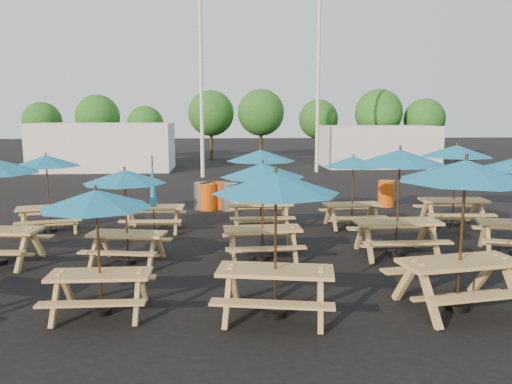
{
  "coord_description": "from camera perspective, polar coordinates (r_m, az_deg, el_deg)",
  "views": [
    {
      "loc": [
        -0.94,
        -12.48,
        3.26
      ],
      "look_at": [
        0.0,
        1.5,
        1.1
      ],
      "focal_mm": 35.0,
      "sensor_mm": 36.0,
      "label": 1
    }
  ],
  "objects": [
    {
      "name": "ground",
      "position": [
        12.94,
        0.45,
        -5.83
      ],
      "size": [
        120.0,
        120.0,
        0.0
      ],
      "primitive_type": "plane",
      "color": "black",
      "rests_on": "ground"
    },
    {
      "name": "picnic_unit_2",
      "position": [
        14.98,
        -22.83,
        2.79
      ],
      "size": [
        2.28,
        2.28,
        2.19
      ],
      "rotation": [
        0.0,
        0.0,
        0.26
      ],
      "color": "tan",
      "rests_on": "ground"
    },
    {
      "name": "picnic_unit_3",
      "position": [
        8.4,
        -17.77,
        -1.62
      ],
      "size": [
        1.79,
        1.79,
        2.1
      ],
      "rotation": [
        0.0,
        0.0,
        -0.0
      ],
      "color": "tan",
      "rests_on": "ground"
    },
    {
      "name": "picnic_unit_4",
      "position": [
        11.16,
        -14.75,
        1.04
      ],
      "size": [
        2.08,
        2.08,
        2.12
      ],
      "rotation": [
        0.0,
        0.0,
        -0.17
      ],
      "color": "tan",
      "rests_on": "ground"
    },
    {
      "name": "picnic_unit_5",
      "position": [
        14.33,
        -11.65,
        -0.94
      ],
      "size": [
        1.74,
        1.53,
        2.17
      ],
      "rotation": [
        0.0,
        0.0,
        -0.03
      ],
      "color": "tan",
      "rests_on": "ground"
    },
    {
      "name": "picnic_unit_6",
      "position": [
        7.88,
        2.28,
        -0.03
      ],
      "size": [
        2.37,
        2.37,
        2.39
      ],
      "rotation": [
        0.0,
        0.0,
        -0.18
      ],
      "color": "tan",
      "rests_on": "ground"
    },
    {
      "name": "picnic_unit_7",
      "position": [
        11.1,
        0.75,
        1.79
      ],
      "size": [
        1.98,
        1.98,
        2.23
      ],
      "rotation": [
        0.0,
        0.0,
        0.04
      ],
      "color": "tan",
      "rests_on": "ground"
    },
    {
      "name": "picnic_unit_8",
      "position": [
        14.2,
        0.56,
        3.62
      ],
      "size": [
        1.97,
        1.97,
        2.32
      ],
      "rotation": [
        0.0,
        0.0,
        0.0
      ],
      "color": "tan",
      "rests_on": "ground"
    },
    {
      "name": "picnic_unit_9",
      "position": [
        8.82,
        22.79,
        1.22
      ],
      "size": [
        2.52,
        2.52,
        2.57
      ],
      "rotation": [
        0.0,
        0.0,
        0.17
      ],
      "color": "tan",
      "rests_on": "ground"
    },
    {
      "name": "picnic_unit_10",
      "position": [
        11.87,
        16.1,
        3.1
      ],
      "size": [
        2.14,
        2.14,
        2.51
      ],
      "rotation": [
        0.0,
        0.0,
        0.0
      ],
      "color": "tan",
      "rests_on": "ground"
    },
    {
      "name": "picnic_unit_11",
      "position": [
        14.75,
        11.06,
        2.94
      ],
      "size": [
        1.9,
        1.9,
        2.1
      ],
      "rotation": [
        0.0,
        0.0,
        0.07
      ],
      "color": "tan",
      "rests_on": "ground"
    },
    {
      "name": "picnic_unit_14",
      "position": [
        15.69,
        21.91,
        3.82
      ],
      "size": [
        2.23,
        2.23,
        2.42
      ],
      "rotation": [
        0.0,
        0.0,
        -0.08
      ],
      "color": "tan",
      "rests_on": "ground"
    },
    {
      "name": "waste_bin_0",
      "position": [
        17.37,
        -5.48,
        -0.53
      ],
      "size": [
        0.58,
        0.58,
        0.94
      ],
      "primitive_type": "cylinder",
      "color": "#D24C0C",
      "rests_on": "ground"
    },
    {
      "name": "waste_bin_1",
      "position": [
        17.56,
        -6.16,
        -0.44
      ],
      "size": [
        0.58,
        0.58,
        0.94
      ],
      "primitive_type": "cylinder",
      "color": "gray",
      "rests_on": "ground"
    },
    {
      "name": "waste_bin_2",
      "position": [
        17.58,
        -4.21,
        -0.4
      ],
      "size": [
        0.58,
        0.58,
        0.94
      ],
      "primitive_type": "cylinder",
      "color": "#D24C0C",
      "rests_on": "ground"
    },
    {
      "name": "waste_bin_3",
      "position": [
        17.27,
        -3.04,
        -0.55
      ],
      "size": [
        0.58,
        0.58,
        0.94
      ],
      "primitive_type": "cylinder",
      "color": "gray",
      "rests_on": "ground"
    },
    {
      "name": "waste_bin_4",
      "position": [
        18.55,
        14.66,
        -0.18
      ],
      "size": [
        0.58,
        0.58,
        0.94
      ],
      "primitive_type": "cylinder",
      "color": "#D24C0C",
      "rests_on": "ground"
    },
    {
      "name": "mast_0",
      "position": [
        26.65,
        -6.31,
        14.61
      ],
      "size": [
        0.2,
        0.2,
        12.0
      ],
      "primitive_type": "cylinder",
      "color": "silver",
      "rests_on": "ground"
    },
    {
      "name": "mast_1",
      "position": [
        29.13,
        7.15,
        14.09
      ],
      "size": [
        0.2,
        0.2,
        12.0
      ],
      "primitive_type": "cylinder",
      "color": "silver",
      "rests_on": "ground"
    },
    {
      "name": "event_tent_0",
      "position": [
        31.35,
        -16.92,
        4.98
      ],
      "size": [
        8.0,
        4.0,
        2.8
      ],
      "primitive_type": "cube",
      "color": "silver",
      "rests_on": "ground"
    },
    {
      "name": "event_tent_1",
      "position": [
        33.08,
        13.7,
        5.11
      ],
      "size": [
        7.0,
        4.0,
        2.6
      ],
      "primitive_type": "cube",
      "color": "silver",
      "rests_on": "ground"
    },
    {
      "name": "tree_0",
      "position": [
        39.95,
        -23.24,
        7.44
      ],
      "size": [
        2.8,
        2.8,
        4.24
      ],
      "color": "#382314",
      "rests_on": "ground"
    },
    {
      "name": "tree_1",
      "position": [
        37.44,
        -17.64,
        8.19
      ],
      "size": [
        3.11,
        3.11,
        4.72
      ],
      "color": "#382314",
      "rests_on": "ground"
    },
    {
      "name": "tree_2",
      "position": [
        36.55,
        -12.53,
        7.56
      ],
      "size": [
        2.59,
        2.59,
        3.93
      ],
      "color": "#382314",
      "rests_on": "ground"
    },
    {
      "name": "tree_3",
      "position": [
        37.21,
        -5.16,
        8.95
      ],
      "size": [
        3.36,
        3.36,
        5.09
      ],
      "color": "#382314",
      "rests_on": "ground"
    },
    {
      "name": "tree_4",
      "position": [
        36.85,
        0.58,
        9.07
      ],
      "size": [
        3.41,
        3.41,
        5.17
      ],
      "color": "#382314",
      "rests_on": "ground"
    },
    {
      "name": "tree_5",
      "position": [
        37.85,
        7.14,
        8.25
      ],
      "size": [
        2.94,
        2.94,
        4.45
      ],
      "color": "#382314",
      "rests_on": "ground"
    },
    {
      "name": "tree_6",
      "position": [
        37.1,
        13.84,
        8.76
      ],
      "size": [
        3.38,
        3.38,
        5.13
      ],
      "color": "#382314",
      "rests_on": "ground"
    },
    {
      "name": "tree_7",
      "position": [
        38.29,
        18.7,
        7.9
      ],
      "size": [
        2.95,
        2.95,
        4.48
      ],
      "color": "#382314",
      "rests_on": "ground"
    }
  ]
}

